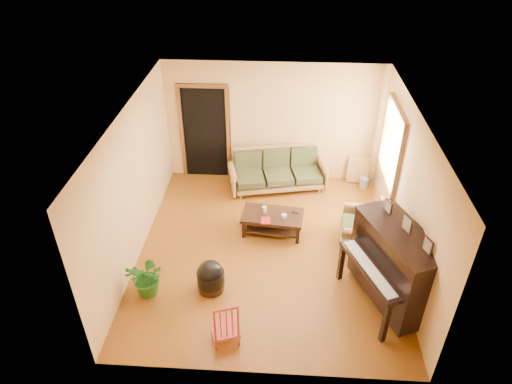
# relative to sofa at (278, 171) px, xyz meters

# --- Properties ---
(floor) EXTENTS (5.00, 5.00, 0.00)m
(floor) POSITION_rel_sofa_xyz_m (-0.14, -2.01, -0.43)
(floor) COLOR #5F310C
(floor) RESTS_ON ground
(doorway) EXTENTS (1.08, 0.16, 2.05)m
(doorway) POSITION_rel_sofa_xyz_m (-1.59, 0.47, 0.59)
(doorway) COLOR black
(doorway) RESTS_ON floor
(window) EXTENTS (0.12, 1.36, 1.46)m
(window) POSITION_rel_sofa_xyz_m (2.07, -0.71, 1.07)
(window) COLOR white
(window) RESTS_ON right_wall
(sofa) EXTENTS (2.15, 1.24, 0.86)m
(sofa) POSITION_rel_sofa_xyz_m (0.00, 0.00, 0.00)
(sofa) COLOR olive
(sofa) RESTS_ON floor
(coffee_table) EXTENTS (1.18, 0.73, 0.41)m
(coffee_table) POSITION_rel_sofa_xyz_m (-0.07, -1.50, -0.23)
(coffee_table) COLOR black
(coffee_table) RESTS_ON floor
(armchair) EXTENTS (0.85, 0.89, 0.82)m
(armchair) POSITION_rel_sofa_xyz_m (1.52, -1.66, -0.02)
(armchair) COLOR olive
(armchair) RESTS_ON floor
(piano) EXTENTS (1.42, 1.77, 1.36)m
(piano) POSITION_rel_sofa_xyz_m (1.80, -3.07, 0.25)
(piano) COLOR black
(piano) RESTS_ON floor
(footstool) EXTENTS (0.54, 0.54, 0.42)m
(footstool) POSITION_rel_sofa_xyz_m (-1.00, -3.03, -0.22)
(footstool) COLOR black
(footstool) RESTS_ON floor
(red_chair) EXTENTS (0.48, 0.51, 0.80)m
(red_chair) POSITION_rel_sofa_xyz_m (-0.66, -3.98, -0.03)
(red_chair) COLOR maroon
(red_chair) RESTS_ON floor
(leaning_frame) EXTENTS (0.48, 0.17, 0.62)m
(leaning_frame) POSITION_rel_sofa_xyz_m (1.73, 0.35, -0.12)
(leaning_frame) COLOR gold
(leaning_frame) RESTS_ON floor
(ceramic_crock) EXTENTS (0.19, 0.19, 0.23)m
(ceramic_crock) POSITION_rel_sofa_xyz_m (1.85, 0.16, -0.32)
(ceramic_crock) COLOR #3652A2
(ceramic_crock) RESTS_ON floor
(potted_plant) EXTENTS (0.75, 0.70, 0.68)m
(potted_plant) POSITION_rel_sofa_xyz_m (-1.96, -3.17, -0.09)
(potted_plant) COLOR #205C1A
(potted_plant) RESTS_ON floor
(book) EXTENTS (0.16, 0.22, 0.02)m
(book) POSITION_rel_sofa_xyz_m (-0.27, -1.71, -0.01)
(book) COLOR maroon
(book) RESTS_ON coffee_table
(candle) EXTENTS (0.09, 0.09, 0.13)m
(candle) POSITION_rel_sofa_xyz_m (-0.22, -1.45, 0.04)
(candle) COLOR silver
(candle) RESTS_ON coffee_table
(glass_jar) EXTENTS (0.11, 0.11, 0.07)m
(glass_jar) POSITION_rel_sofa_xyz_m (0.14, -1.58, 0.01)
(glass_jar) COLOR silver
(glass_jar) RESTS_ON coffee_table
(remote) EXTENTS (0.14, 0.08, 0.01)m
(remote) POSITION_rel_sofa_xyz_m (0.35, -1.42, -0.02)
(remote) COLOR black
(remote) RESTS_ON coffee_table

